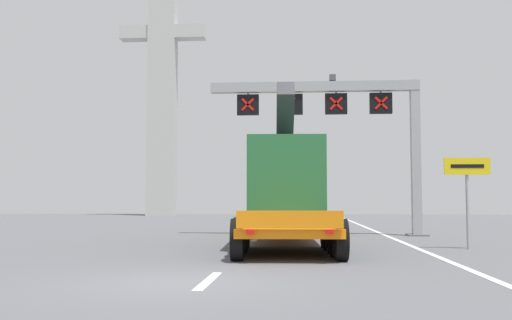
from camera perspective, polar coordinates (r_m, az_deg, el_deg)
name	(u,v)px	position (r m, az deg, el deg)	size (l,w,h in m)	color
ground	(176,283)	(11.72, -7.70, -11.59)	(112.00, 112.00, 0.00)	#5B5B60
lane_markings	(265,231)	(30.44, 0.86, -6.85)	(0.20, 52.57, 0.01)	silver
edge_line_right	(399,241)	(23.72, 13.60, -7.58)	(0.20, 63.00, 0.01)	silver
overhead_lane_gantry	(343,113)	(27.24, 8.40, 4.52)	(9.70, 0.90, 7.28)	#9EA0A5
heavy_haul_truck_orange	(283,190)	(22.93, 2.64, -2.85)	(3.61, 14.16, 5.30)	orange
exit_sign_yellow	(467,180)	(20.49, 19.64, -1.81)	(1.47, 0.15, 2.96)	#9EA0A5
bridge_pylon_distant	(163,64)	(63.74, -8.96, 9.09)	(9.00, 2.00, 30.91)	#B7B7B2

